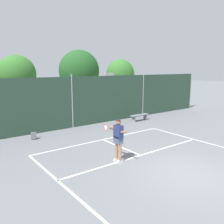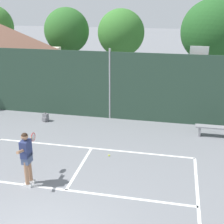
{
  "view_description": "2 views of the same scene",
  "coord_description": "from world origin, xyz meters",
  "px_view_note": "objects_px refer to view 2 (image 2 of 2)",
  "views": [
    {
      "loc": [
        -7.32,
        -4.98,
        3.95
      ],
      "look_at": [
        0.51,
        5.33,
        1.54
      ],
      "focal_mm": 38.21,
      "sensor_mm": 36.0,
      "label": 1
    },
    {
      "loc": [
        3.21,
        -5.54,
        5.77
      ],
      "look_at": [
        0.82,
        5.7,
        1.57
      ],
      "focal_mm": 50.11,
      "sensor_mm": 36.0,
      "label": 2
    }
  ],
  "objects_px": {
    "basketball_hoop": "(197,71)",
    "backpack_grey": "(45,117)",
    "courtside_bench": "(214,129)",
    "tennis_player": "(27,154)",
    "tennis_ball": "(109,155)"
  },
  "relations": [
    {
      "from": "basketball_hoop",
      "to": "backpack_grey",
      "type": "distance_m",
      "value": 7.98
    },
    {
      "from": "tennis_player",
      "to": "courtside_bench",
      "type": "height_order",
      "value": "tennis_player"
    },
    {
      "from": "basketball_hoop",
      "to": "courtside_bench",
      "type": "relative_size",
      "value": 2.22
    },
    {
      "from": "basketball_hoop",
      "to": "backpack_grey",
      "type": "height_order",
      "value": "basketball_hoop"
    },
    {
      "from": "basketball_hoop",
      "to": "tennis_player",
      "type": "height_order",
      "value": "basketball_hoop"
    },
    {
      "from": "tennis_player",
      "to": "tennis_ball",
      "type": "bearing_deg",
      "value": 48.94
    },
    {
      "from": "basketball_hoop",
      "to": "tennis_ball",
      "type": "height_order",
      "value": "basketball_hoop"
    },
    {
      "from": "tennis_ball",
      "to": "backpack_grey",
      "type": "bearing_deg",
      "value": 143.11
    },
    {
      "from": "tennis_player",
      "to": "courtside_bench",
      "type": "distance_m",
      "value": 8.17
    },
    {
      "from": "tennis_player",
      "to": "tennis_ball",
      "type": "xyz_separation_m",
      "value": [
        2.14,
        2.45,
        -1.08
      ]
    },
    {
      "from": "courtside_bench",
      "to": "tennis_player",
      "type": "bearing_deg",
      "value": -140.22
    },
    {
      "from": "basketball_hoop",
      "to": "courtside_bench",
      "type": "distance_m",
      "value": 3.49
    },
    {
      "from": "basketball_hoop",
      "to": "tennis_player",
      "type": "relative_size",
      "value": 1.91
    },
    {
      "from": "tennis_player",
      "to": "tennis_ball",
      "type": "distance_m",
      "value": 3.43
    },
    {
      "from": "tennis_player",
      "to": "tennis_ball",
      "type": "height_order",
      "value": "tennis_player"
    }
  ]
}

